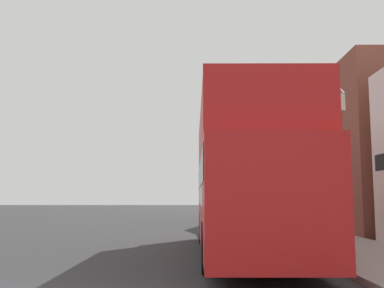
# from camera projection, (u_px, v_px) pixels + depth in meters

# --- Properties ---
(ground_plane) EXTENTS (144.00, 144.00, 0.00)m
(ground_plane) POSITION_uv_depth(u_px,v_px,m) (149.00, 225.00, 26.89)
(ground_plane) COLOR #333335
(sidewalk) EXTENTS (3.16, 108.00, 0.14)m
(sidewalk) POSITION_uv_depth(u_px,v_px,m) (283.00, 227.00, 23.87)
(sidewalk) COLOR #999993
(sidewalk) RESTS_ON ground_plane
(brick_terrace_rear) EXTENTS (6.00, 25.91, 9.84)m
(brick_terrace_rear) POSITION_uv_depth(u_px,v_px,m) (333.00, 148.00, 30.00)
(brick_terrace_rear) COLOR brown
(brick_terrace_rear) RESTS_ON ground_plane
(tour_bus) EXTENTS (2.56, 10.49, 4.08)m
(tour_bus) POSITION_uv_depth(u_px,v_px,m) (244.00, 191.00, 12.93)
(tour_bus) COLOR red
(tour_bus) RESTS_ON ground_plane
(parked_car_ahead_of_bus) EXTENTS (1.94, 4.38, 1.52)m
(parked_car_ahead_of_bus) POSITION_uv_depth(u_px,v_px,m) (239.00, 218.00, 20.30)
(parked_car_ahead_of_bus) COLOR #9E9EA3
(parked_car_ahead_of_bus) RESTS_ON ground_plane
(lamp_post_nearest) EXTENTS (0.35, 0.35, 4.32)m
(lamp_post_nearest) POSITION_uv_depth(u_px,v_px,m) (340.00, 137.00, 11.30)
(lamp_post_nearest) COLOR black
(lamp_post_nearest) RESTS_ON sidewalk
(lamp_post_second) EXTENTS (0.35, 0.35, 4.34)m
(lamp_post_second) POSITION_uv_depth(u_px,v_px,m) (277.00, 163.00, 20.09)
(lamp_post_second) COLOR black
(lamp_post_second) RESTS_ON sidewalk
(lamp_post_third) EXTENTS (0.35, 0.35, 4.50)m
(lamp_post_third) POSITION_uv_depth(u_px,v_px,m) (250.00, 172.00, 28.89)
(lamp_post_third) COLOR black
(lamp_post_third) RESTS_ON sidewalk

